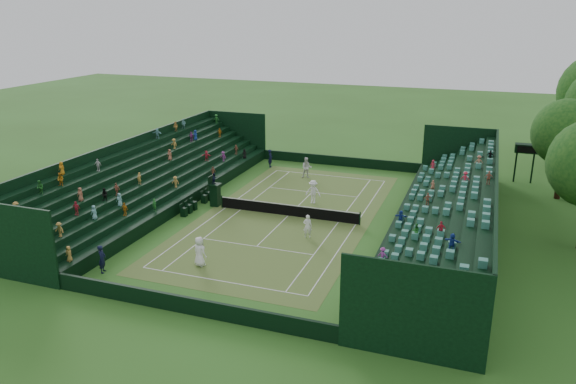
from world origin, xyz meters
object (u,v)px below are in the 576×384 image
(player_near_east, at_px, (308,226))
(player_far_east, at_px, (313,192))
(player_far_west, at_px, (307,168))
(tennis_net, at_px, (288,210))
(umpire_chair, at_px, (215,192))
(player_near_west, at_px, (200,252))

(player_near_east, distance_m, player_far_east, 7.51)
(player_far_west, bearing_deg, player_far_east, -85.05)
(tennis_net, distance_m, player_far_west, 10.67)
(tennis_net, height_order, umpire_chair, umpire_chair)
(player_far_west, xyz_separation_m, player_far_east, (2.79, -6.85, -0.01))
(tennis_net, xyz_separation_m, player_far_west, (-1.86, 10.50, 0.49))
(tennis_net, bearing_deg, umpire_chair, 177.83)
(player_far_east, bearing_deg, umpire_chair, -158.18)
(umpire_chair, xyz_separation_m, player_near_west, (4.29, -10.62, -0.23))
(tennis_net, xyz_separation_m, player_near_west, (-2.23, -10.37, 0.45))
(player_near_west, distance_m, player_near_east, 8.41)
(player_near_west, bearing_deg, umpire_chair, -50.00)
(player_near_west, relative_size, player_near_east, 1.13)
(umpire_chair, relative_size, player_far_west, 1.40)
(tennis_net, height_order, player_near_east, player_near_east)
(player_near_west, bearing_deg, player_near_east, -108.64)
(player_near_west, bearing_deg, tennis_net, -84.11)
(player_far_west, bearing_deg, umpire_chair, -131.60)
(player_far_east, bearing_deg, player_far_west, 109.38)
(player_near_west, bearing_deg, player_far_west, -72.99)
(umpire_chair, relative_size, player_near_east, 1.64)
(player_near_east, distance_m, player_far_west, 14.88)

